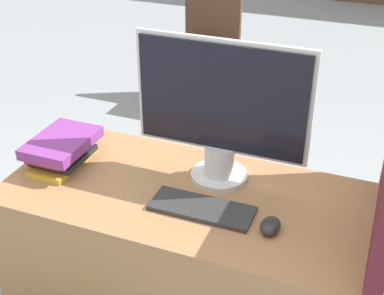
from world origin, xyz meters
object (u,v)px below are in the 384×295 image
mouse (270,226)px  book_stack (62,149)px  keyboard (202,208)px  far_chair (207,43)px  monitor (221,112)px

mouse → book_stack: book_stack is taller
keyboard → far_chair: size_ratio=0.39×
monitor → mouse: monitor is taller
keyboard → mouse: bearing=-4.9°
monitor → far_chair: (-0.82, 2.14, -0.55)m
monitor → keyboard: monitor is taller
monitor → far_chair: size_ratio=0.70×
monitor → mouse: (0.24, -0.23, -0.24)m
mouse → far_chair: 2.62m
mouse → book_stack: size_ratio=0.33×
monitor → mouse: size_ratio=6.66×
book_stack → far_chair: book_stack is taller
keyboard → mouse: mouse is taller
book_stack → far_chair: bearing=96.4°
mouse → far_chair: size_ratio=0.11×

